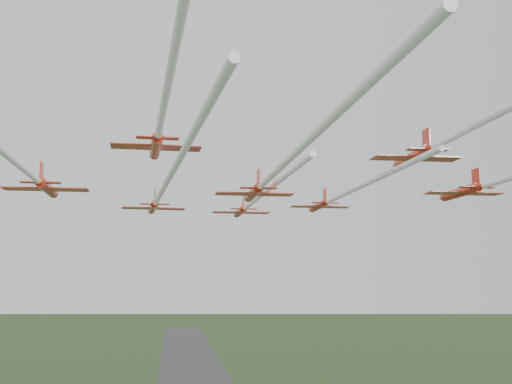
{
  "coord_description": "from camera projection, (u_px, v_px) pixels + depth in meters",
  "views": [
    {
      "loc": [
        -12.41,
        -75.79,
        50.23
      ],
      "look_at": [
        -2.21,
        2.78,
        61.31
      ],
      "focal_mm": 45.0,
      "sensor_mm": 36.0,
      "label": 1
    }
  ],
  "objects": [
    {
      "name": "jet_lead",
      "position": [
        252.0,
        202.0,
        88.28
      ],
      "size": [
        8.83,
        52.71,
        2.64
      ],
      "rotation": [
        0.0,
        0.0,
        0.03
      ],
      "color": "red"
    },
    {
      "name": "jet_row2_left",
      "position": [
        163.0,
        189.0,
        65.52
      ],
      "size": [
        9.3,
        62.15,
        2.39
      ],
      "rotation": [
        0.0,
        0.0,
        0.09
      ],
      "color": "red"
    },
    {
      "name": "jet_row2_right",
      "position": [
        338.0,
        197.0,
        78.21
      ],
      "size": [
        8.03,
        44.54,
        2.4
      ],
      "rotation": [
        0.0,
        0.0,
        0.02
      ],
      "color": "red"
    },
    {
      "name": "jet_row3_left",
      "position": [
        22.0,
        167.0,
        56.44
      ],
      "size": [
        8.95,
        55.5,
        2.68
      ],
      "rotation": [
        0.0,
        0.0,
        0.02
      ],
      "color": "red"
    },
    {
      "name": "jet_row3_mid",
      "position": [
        274.0,
        173.0,
        59.57
      ],
      "size": [
        8.8,
        56.99,
        2.64
      ],
      "rotation": [
        0.0,
        0.0,
        0.02
      ],
      "color": "red"
    },
    {
      "name": "jet_row3_right",
      "position": [
        507.0,
        179.0,
        68.68
      ],
      "size": [
        9.56,
        50.87,
        2.86
      ],
      "rotation": [
        0.0,
        0.0,
        0.02
      ],
      "color": "red"
    },
    {
      "name": "jet_row4_left",
      "position": [
        162.0,
        113.0,
        49.34
      ],
      "size": [
        8.64,
        53.49,
        2.56
      ],
      "rotation": [
        0.0,
        0.0,
        0.06
      ],
      "color": "red"
    },
    {
      "name": "jet_row4_right",
      "position": [
        493.0,
        116.0,
        46.83
      ],
      "size": [
        8.5,
        61.4,
        2.56
      ],
      "rotation": [
        0.0,
        0.0,
        -0.0
      ],
      "color": "red"
    }
  ]
}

